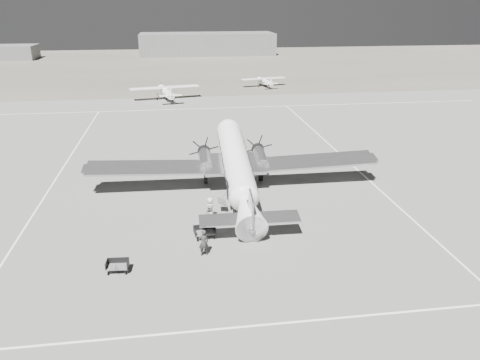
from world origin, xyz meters
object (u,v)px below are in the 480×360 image
object	(u,v)px
hangar_main	(207,44)
baggage_cart_near	(205,232)
ground_crew	(204,243)
ramp_agent	(211,216)
dc3_airliner	(237,168)
shed_secondary	(4,52)
passenger	(210,208)
light_plane_left	(166,93)
light_plane_right	(264,82)
baggage_cart_far	(118,266)

from	to	relation	value
hangar_main	baggage_cart_near	size ratio (longest dim) A/B	26.15
baggage_cart_near	ground_crew	distance (m)	2.51
ramp_agent	dc3_airliner	bearing A→B (deg)	-31.12
ground_crew	ramp_agent	xyz separation A→B (m)	(0.80, 4.06, -0.01)
baggage_cart_near	ramp_agent	xyz separation A→B (m)	(0.57, 1.61, 0.49)
shed_secondary	ground_crew	size ratio (longest dim) A/B	9.43
dc3_airliner	passenger	size ratio (longest dim) A/B	15.17
baggage_cart_near	dc3_airliner	bearing A→B (deg)	57.23
light_plane_left	light_plane_right	world-z (taller)	light_plane_left
baggage_cart_near	baggage_cart_far	size ratio (longest dim) A/B	1.10
hangar_main	ground_crew	xyz separation A→B (m)	(-9.74, -126.19, -2.35)
ramp_agent	light_plane_left	bearing A→B (deg)	-1.71
hangar_main	ramp_agent	bearing A→B (deg)	-94.19
baggage_cart_near	passenger	world-z (taller)	passenger
dc3_airliner	light_plane_right	bearing A→B (deg)	77.70
baggage_cart_far	passenger	world-z (taller)	passenger
hangar_main	ramp_agent	xyz separation A→B (m)	(-8.94, -122.13, -2.36)
passenger	dc3_airliner	bearing A→B (deg)	-33.30
dc3_airliner	ramp_agent	xyz separation A→B (m)	(-2.82, -6.02, -1.62)
baggage_cart_far	ground_crew	bearing A→B (deg)	18.09
shed_secondary	baggage_cart_far	size ratio (longest dim) A/B	12.36
passenger	baggage_cart_far	bearing A→B (deg)	135.83
light_plane_right	baggage_cart_near	distance (m)	64.38
shed_secondary	light_plane_left	world-z (taller)	shed_secondary
passenger	shed_secondary	bearing A→B (deg)	22.30
shed_secondary	baggage_cart_far	bearing A→B (deg)	-69.97
baggage_cart_near	ramp_agent	bearing A→B (deg)	61.65
hangar_main	passenger	size ratio (longest dim) A/B	23.71
shed_secondary	baggage_cart_near	distance (m)	129.04
light_plane_right	passenger	distance (m)	61.08
light_plane_right	baggage_cart_far	xyz separation A→B (m)	(-22.06, -66.12, -0.54)
shed_secondary	ramp_agent	bearing A→B (deg)	-66.44
light_plane_right	baggage_cart_near	world-z (taller)	light_plane_right
light_plane_left	baggage_cart_far	bearing A→B (deg)	-104.01
hangar_main	shed_secondary	xyz separation A→B (m)	(-60.00, -5.00, -1.30)
dc3_airliner	ramp_agent	distance (m)	6.84
dc3_airliner	hangar_main	bearing A→B (deg)	87.93
light_plane_right	passenger	bearing A→B (deg)	-115.73
light_plane_right	passenger	size ratio (longest dim) A/B	5.20
shed_secondary	baggage_cart_near	xyz separation A→B (m)	(50.49, -118.74, -1.55)
dc3_airliner	baggage_cart_near	xyz separation A→B (m)	(-3.39, -7.63, -2.11)
light_plane_right	passenger	world-z (taller)	light_plane_right
dc3_airliner	ramp_agent	size ratio (longest dim) A/B	14.29
dc3_airliner	shed_secondary	bearing A→B (deg)	116.81
hangar_main	baggage_cart_near	distance (m)	124.13
dc3_airliner	passenger	distance (m)	5.43
baggage_cart_far	ramp_agent	xyz separation A→B (m)	(6.38, 5.44, 0.53)
light_plane_left	baggage_cart_far	distance (m)	55.54
light_plane_right	light_plane_left	bearing A→B (deg)	-162.25
ramp_agent	baggage_cart_far	bearing A→B (deg)	124.44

